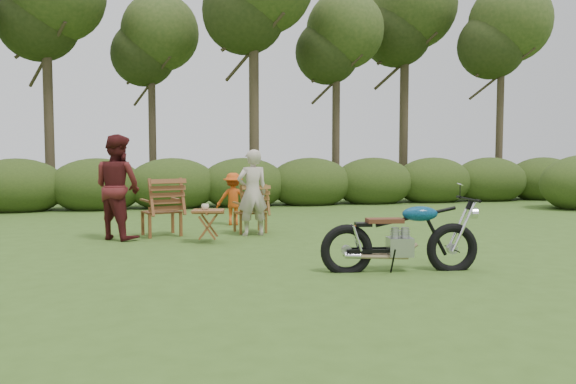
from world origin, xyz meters
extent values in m
plane|color=#36511B|center=(0.00, 0.00, 0.00)|extent=(80.00, 80.00, 0.00)
cylinder|color=#382B1E|center=(-5.50, 11.10, 3.60)|extent=(0.28, 0.28, 7.20)
sphere|color=#2A3E17|center=(-5.50, 11.10, 5.84)|extent=(2.88, 2.88, 2.88)
cylinder|color=#382B1E|center=(-2.50, 12.20, 3.15)|extent=(0.24, 0.24, 6.30)
sphere|color=#2A3E17|center=(-2.50, 12.20, 5.11)|extent=(2.52, 2.52, 2.52)
cylinder|color=#382B1E|center=(0.50, 10.00, 3.83)|extent=(0.30, 0.30, 7.65)
cylinder|color=#382B1E|center=(3.50, 11.10, 3.24)|extent=(0.26, 0.26, 6.48)
sphere|color=#2A3E17|center=(3.50, 11.10, 5.26)|extent=(2.59, 2.59, 2.59)
cylinder|color=#382B1E|center=(6.50, 12.20, 3.96)|extent=(0.32, 0.32, 7.92)
sphere|color=#2A3E17|center=(6.50, 12.20, 6.42)|extent=(3.17, 3.17, 3.17)
cylinder|color=#382B1E|center=(9.00, 10.00, 3.42)|extent=(0.24, 0.24, 6.84)
sphere|color=#2A3E17|center=(9.00, 10.00, 5.55)|extent=(2.74, 2.74, 2.74)
ellipsoid|color=#293B15|center=(-6.00, 9.00, 0.63)|extent=(2.52, 1.68, 1.51)
ellipsoid|color=#293B15|center=(-4.00, 9.00, 0.63)|extent=(2.52, 1.68, 1.51)
ellipsoid|color=#293B15|center=(-2.00, 9.00, 0.63)|extent=(2.52, 1.68, 1.51)
ellipsoid|color=#293B15|center=(0.00, 9.00, 0.63)|extent=(2.52, 1.68, 1.51)
ellipsoid|color=#293B15|center=(2.00, 9.00, 0.63)|extent=(2.52, 1.68, 1.51)
ellipsoid|color=#293B15|center=(4.00, 9.00, 0.63)|extent=(2.52, 1.68, 1.51)
ellipsoid|color=#293B15|center=(6.00, 9.00, 0.63)|extent=(2.52, 1.68, 1.51)
ellipsoid|color=#293B15|center=(8.00, 9.00, 0.63)|extent=(2.52, 1.68, 1.51)
ellipsoid|color=#293B15|center=(10.00, 9.00, 0.63)|extent=(2.52, 1.68, 1.51)
imported|color=beige|center=(-1.71, 2.64, 0.61)|extent=(0.15, 0.15, 0.10)
imported|color=#B9AA98|center=(-0.79, 3.24, 0.00)|extent=(0.63, 0.46, 1.59)
imported|color=#4D1617|center=(-3.17, 3.40, 0.00)|extent=(1.13, 1.13, 1.85)
imported|color=#C04612|center=(-0.91, 4.85, 0.00)|extent=(0.76, 0.51, 1.11)
camera|label=1|loc=(-2.63, -6.91, 1.53)|focal=35.00mm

